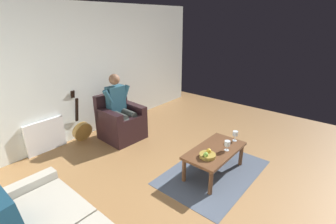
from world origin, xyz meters
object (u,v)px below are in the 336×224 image
at_px(person_seated, 120,105).
at_px(wine_glass_far, 235,134).
at_px(coffee_table, 215,153).
at_px(fruit_bowl, 207,155).
at_px(wine_glass_near, 227,144).
at_px(armchair, 121,122).
at_px(guitar, 82,130).

bearing_deg(person_seated, wine_glass_far, 108.06).
bearing_deg(wine_glass_far, coffee_table, -13.38).
height_order(coffee_table, fruit_bowl, fruit_bowl).
distance_m(coffee_table, wine_glass_near, 0.24).
bearing_deg(wine_glass_far, armchair, -75.24).
bearing_deg(wine_glass_far, fruit_bowl, -6.78).
bearing_deg(coffee_table, guitar, -75.16).
relative_size(wine_glass_far, fruit_bowl, 0.72).
xyz_separation_m(armchair, fruit_bowl, (0.14, 2.04, 0.11)).
xyz_separation_m(armchair, coffee_table, (-0.12, 2.02, 0.02)).
bearing_deg(fruit_bowl, wine_glass_near, 160.30).
bearing_deg(fruit_bowl, coffee_table, -175.22).
relative_size(armchair, wine_glass_far, 5.27).
bearing_deg(fruit_bowl, guitar, -80.90).
bearing_deg(guitar, armchair, 137.72).
xyz_separation_m(wine_glass_near, wine_glass_far, (-0.36, -0.04, 0.01)).
height_order(coffee_table, wine_glass_near, wine_glass_near).
bearing_deg(coffee_table, armchair, -86.72).
height_order(armchair, coffee_table, armchair).
height_order(wine_glass_near, wine_glass_far, wine_glass_far).
height_order(armchair, wine_glass_far, armchair).
height_order(person_seated, fruit_bowl, person_seated).
bearing_deg(guitar, coffee_table, 104.84).
distance_m(coffee_table, guitar, 2.61).
relative_size(armchair, wine_glass_near, 5.67).
height_order(person_seated, coffee_table, person_seated).
xyz_separation_m(armchair, wine_glass_near, (-0.20, 2.16, 0.18)).
distance_m(guitar, wine_glass_near, 2.79).
xyz_separation_m(guitar, wine_glass_near, (-0.75, 2.67, 0.29)).
distance_m(armchair, wine_glass_near, 2.18).
bearing_deg(armchair, coffee_table, 96.43).
xyz_separation_m(wine_glass_near, fruit_bowl, (0.35, -0.12, -0.07)).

